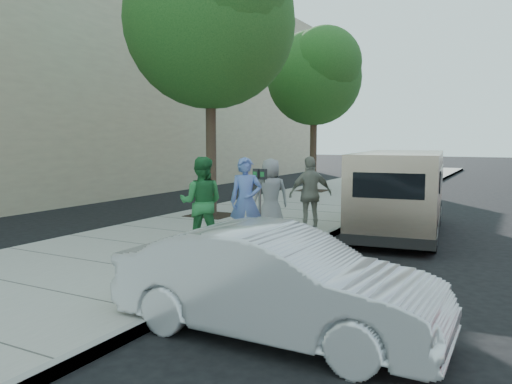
# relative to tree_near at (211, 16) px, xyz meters

# --- Properties ---
(ground) EXTENTS (120.00, 120.00, 0.00)m
(ground) POSITION_rel_tree_near_xyz_m (2.25, -2.40, -5.55)
(ground) COLOR black
(ground) RESTS_ON ground
(sidewalk) EXTENTS (5.00, 60.00, 0.15)m
(sidewalk) POSITION_rel_tree_near_xyz_m (1.25, -2.40, -5.47)
(sidewalk) COLOR gray
(sidewalk) RESTS_ON ground
(curb_face) EXTENTS (0.12, 60.00, 0.16)m
(curb_face) POSITION_rel_tree_near_xyz_m (3.69, -2.40, -5.47)
(curb_face) COLOR gray
(curb_face) RESTS_ON ground
(tree_near) EXTENTS (4.62, 4.60, 7.53)m
(tree_near) POSITION_rel_tree_near_xyz_m (0.00, 0.00, 0.00)
(tree_near) COLOR black
(tree_near) RESTS_ON sidewalk
(tree_far) EXTENTS (3.92, 3.80, 6.49)m
(tree_far) POSITION_rel_tree_near_xyz_m (-0.00, 7.60, -0.66)
(tree_far) COLOR black
(tree_far) RESTS_ON sidewalk
(parking_meter) EXTENTS (0.31, 0.11, 1.47)m
(parking_meter) POSITION_rel_tree_near_xyz_m (2.53, -2.03, -4.33)
(parking_meter) COLOR gray
(parking_meter) RESTS_ON sidewalk
(van) EXTENTS (2.33, 5.44, 1.96)m
(van) POSITION_rel_tree_near_xyz_m (5.01, 0.41, -4.51)
(van) COLOR #C9AC90
(van) RESTS_ON ground
(sedan) EXTENTS (3.83, 1.33, 1.26)m
(sedan) POSITION_rel_tree_near_xyz_m (5.12, -6.55, -4.92)
(sedan) COLOR silver
(sedan) RESTS_ON ground
(person_officer) EXTENTS (0.76, 0.69, 1.75)m
(person_officer) POSITION_rel_tree_near_xyz_m (2.68, -2.91, -4.52)
(person_officer) COLOR #5C7AC5
(person_officer) RESTS_ON sidewalk
(person_green_shirt) EXTENTS (1.07, 0.97, 1.78)m
(person_green_shirt) POSITION_rel_tree_near_xyz_m (2.08, -3.61, -4.51)
(person_green_shirt) COLOR #27783A
(person_green_shirt) RESTS_ON sidewalk
(person_gray_shirt) EXTENTS (0.97, 0.93, 1.67)m
(person_gray_shirt) POSITION_rel_tree_near_xyz_m (2.43, -1.30, -4.56)
(person_gray_shirt) COLOR gray
(person_gray_shirt) RESTS_ON sidewalk
(person_striped_polo) EXTENTS (1.03, 0.99, 1.72)m
(person_striped_polo) POSITION_rel_tree_near_xyz_m (3.31, -1.02, -4.53)
(person_striped_polo) COLOR gray
(person_striped_polo) RESTS_ON sidewalk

